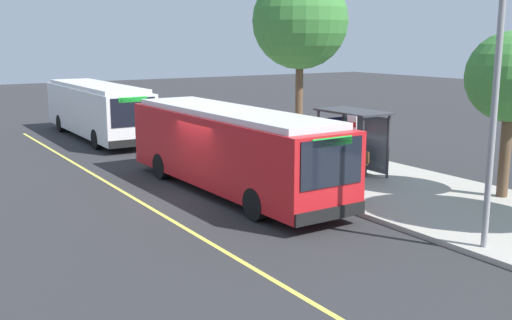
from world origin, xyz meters
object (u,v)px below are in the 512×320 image
transit_bus_main (230,147)px  pedestrian_commuter (296,153)px  transit_bus_second (97,109)px  route_sign_post (352,146)px  waiting_bench (351,161)px

transit_bus_main → pedestrian_commuter: transit_bus_main is taller
transit_bus_main → pedestrian_commuter: (-0.10, 2.94, -0.50)m
transit_bus_second → route_sign_post: 18.07m
transit_bus_main → waiting_bench: bearing=85.1°
route_sign_post → pedestrian_commuter: size_ratio=1.66×
transit_bus_main → pedestrian_commuter: size_ratio=6.49×
transit_bus_main → transit_bus_second: size_ratio=0.97×
transit_bus_second → waiting_bench: bearing=19.6°
waiting_bench → route_sign_post: route_sign_post is taller
waiting_bench → route_sign_post: (3.07, -2.75, 1.32)m
transit_bus_second → pedestrian_commuter: 14.59m
transit_bus_main → transit_bus_second: 14.37m
transit_bus_main → waiting_bench: transit_bus_main is taller
transit_bus_main → transit_bus_second: bearing=-179.7°
route_sign_post → pedestrian_commuter: bearing=172.6°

